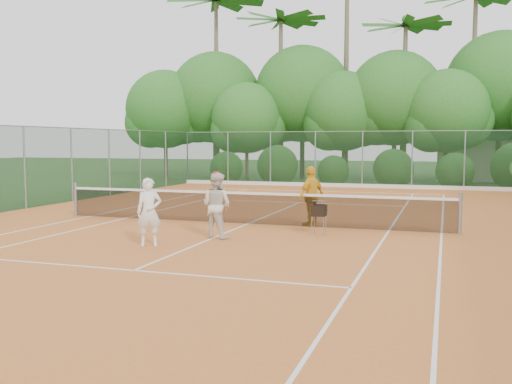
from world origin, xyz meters
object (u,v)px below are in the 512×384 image
player_center_grp (217,205)px  ball_hopper (319,211)px  player_yellow (311,196)px  player_white (149,212)px

player_center_grp → ball_hopper: player_center_grp is taller
player_center_grp → player_yellow: 3.33m
player_yellow → ball_hopper: size_ratio=2.19×
player_center_grp → ball_hopper: (2.36, 1.27, -0.21)m
player_center_grp → ball_hopper: size_ratio=2.13×
player_yellow → player_center_grp: bearing=-7.6°
player_white → ball_hopper: player_white is taller
player_white → player_yellow: bearing=27.4°
player_white → player_center_grp: size_ratio=0.94×
player_center_grp → ball_hopper: 2.69m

